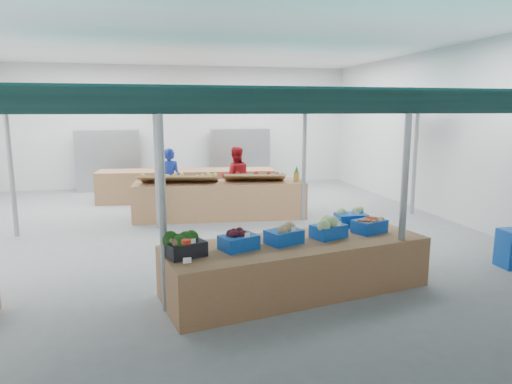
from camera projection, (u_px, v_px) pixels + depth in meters
floor at (205, 231)px, 10.26m from camera, size 13.00×13.00×0.00m
hall at (196, 112)px, 11.17m from camera, size 13.00×13.00×13.00m
pole_grid at (255, 158)px, 8.42m from camera, size 10.00×4.60×3.00m
awnings at (255, 105)px, 8.25m from camera, size 9.50×7.08×0.30m
back_shelving_left at (109, 161)px, 15.27m from camera, size 2.00×0.50×2.00m
back_shelving_right at (240, 158)px, 16.28m from camera, size 2.00×0.50×2.00m
veg_counter at (297, 266)px, 6.81m from camera, size 4.10×2.02×0.76m
fruit_counter at (220, 200)px, 11.44m from camera, size 4.32×1.41×0.91m
far_counter at (187, 185)px, 13.60m from camera, size 5.25×1.63×0.93m
vendor_left at (169, 180)px, 12.16m from camera, size 0.66×0.46×1.70m
vendor_right at (236, 177)px, 12.56m from camera, size 0.88×0.72×1.70m
crate_broccoli at (185, 245)px, 6.04m from camera, size 0.59×0.51×0.35m
crate_beets at (239, 240)px, 6.35m from camera, size 0.59×0.51×0.29m
crate_celeriac at (284, 234)px, 6.63m from camera, size 0.59×0.51×0.31m
crate_cabbage at (329, 227)px, 6.93m from camera, size 0.59×0.51×0.35m
crate_carrots at (369, 225)px, 7.24m from camera, size 0.59×0.51×0.29m
sparrow at (175, 242)px, 5.84m from camera, size 0.12×0.09×0.11m
pole_ribbon at (186, 243)px, 5.56m from camera, size 0.12×0.12×0.28m
apple_heap_yellow at (179, 177)px, 11.10m from camera, size 2.00×1.05×0.27m
apple_heap_red at (255, 175)px, 11.34m from camera, size 1.60×0.97×0.27m
pineapple at (296, 174)px, 11.48m from camera, size 0.14×0.14×0.39m
crate_extra at (351, 217)px, 7.68m from camera, size 0.51×0.41×0.32m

